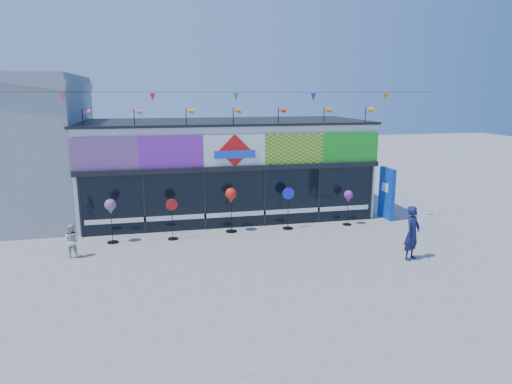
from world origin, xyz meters
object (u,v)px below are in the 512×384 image
object	(u,v)px
blue_sign	(387,193)
adult_man	(412,233)
spinner_0	(111,208)
spinner_1	(172,218)
child	(72,241)
spinner_4	(348,197)
spinner_2	(231,197)
spinner_3	(288,207)

from	to	relation	value
blue_sign	adult_man	world-z (taller)	blue_sign
spinner_0	spinner_1	xyz separation A→B (m)	(2.13, -0.05, -0.49)
blue_sign	child	distance (m)	12.53
spinner_1	child	size ratio (longest dim) A/B	1.35
spinner_4	adult_man	xyz separation A→B (m)	(0.42, -4.11, -0.27)
child	spinner_0	bearing A→B (deg)	-119.20
spinner_1	adult_man	bearing A→B (deg)	-26.60
spinner_2	adult_man	bearing A→B (deg)	-38.79
spinner_0	blue_sign	bearing A→B (deg)	4.79
spinner_3	blue_sign	bearing A→B (deg)	7.75
spinner_2	child	size ratio (longest dim) A/B	1.54
child	adult_man	bearing A→B (deg)	-179.63
spinner_4	child	world-z (taller)	spinner_4
spinner_3	adult_man	bearing A→B (deg)	-54.32
spinner_1	spinner_4	bearing A→B (deg)	3.10
spinner_3	spinner_4	bearing A→B (deg)	0.29
blue_sign	adult_man	bearing A→B (deg)	-109.94
spinner_3	adult_man	size ratio (longest dim) A/B	0.94
spinner_3	adult_man	xyz separation A→B (m)	(2.94, -4.10, 0.00)
spinner_4	child	distance (m)	10.45
child	spinner_3	bearing A→B (deg)	-155.01
spinner_0	adult_man	xyz separation A→B (m)	(9.58, -3.78, -0.41)
blue_sign	adult_man	xyz separation A→B (m)	(-1.60, -4.71, -0.21)
spinner_3	spinner_4	world-z (taller)	spinner_3
spinner_4	spinner_3	bearing A→B (deg)	-179.71
spinner_1	spinner_3	distance (m)	4.52
spinner_3	adult_man	world-z (taller)	adult_man
blue_sign	spinner_3	xyz separation A→B (m)	(-4.54, -0.62, -0.21)
spinner_3	child	world-z (taller)	spinner_3
blue_sign	adult_man	distance (m)	4.98
spinner_2	adult_man	xyz separation A→B (m)	(5.20, -4.18, -0.51)
spinner_0	spinner_2	xyz separation A→B (m)	(4.38, 0.40, 0.10)
adult_man	spinner_1	bearing A→B (deg)	121.09
blue_sign	spinner_3	bearing A→B (deg)	-173.49
spinner_2	spinner_3	size ratio (longest dim) A/B	1.04
child	spinner_1	bearing A→B (deg)	-146.37
spinner_1	spinner_2	size ratio (longest dim) A/B	0.87
child	blue_sign	bearing A→B (deg)	-156.32
spinner_4	child	xyz separation A→B (m)	(-10.31, -1.57, -0.59)
blue_sign	spinner_3	distance (m)	4.58
child	spinner_4	bearing A→B (deg)	-157.66
blue_sign	spinner_1	xyz separation A→B (m)	(-9.04, -0.99, -0.29)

